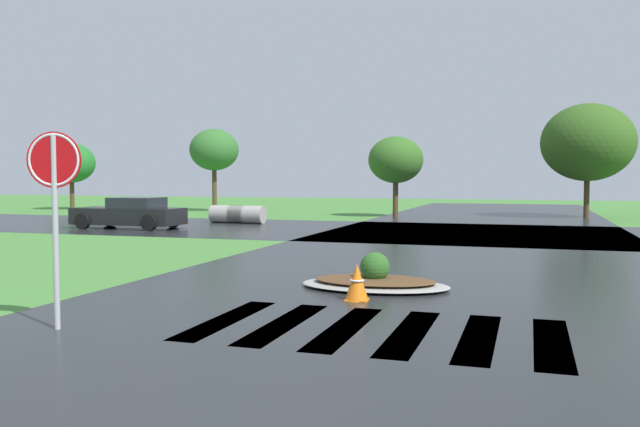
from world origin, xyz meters
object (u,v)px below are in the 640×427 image
(median_island, at_px, (375,281))
(drainage_pipe_stack, at_px, (238,214))
(stop_sign, at_px, (54,183))
(traffic_cone, at_px, (357,283))
(car_silver_hatch, at_px, (130,214))

(median_island, bearing_deg, drainage_pipe_stack, 122.80)
(stop_sign, height_order, traffic_cone, stop_sign)
(traffic_cone, bearing_deg, median_island, 89.84)
(stop_sign, bearing_deg, car_silver_hatch, 107.02)
(stop_sign, xyz_separation_m, median_island, (3.38, 4.63, -1.87))
(stop_sign, distance_m, drainage_pipe_stack, 21.03)
(car_silver_hatch, relative_size, drainage_pipe_stack, 1.72)
(drainage_pipe_stack, bearing_deg, stop_sign, -71.99)
(drainage_pipe_stack, bearing_deg, median_island, -57.20)
(stop_sign, distance_m, car_silver_hatch, 18.41)
(stop_sign, xyz_separation_m, car_silver_hatch, (-9.35, 15.79, -1.41))
(car_silver_hatch, relative_size, traffic_cone, 7.10)
(traffic_cone, bearing_deg, drainage_pipe_stack, 120.64)
(traffic_cone, bearing_deg, car_silver_hatch, 135.53)
(median_island, height_order, drainage_pipe_stack, drainage_pipe_stack)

